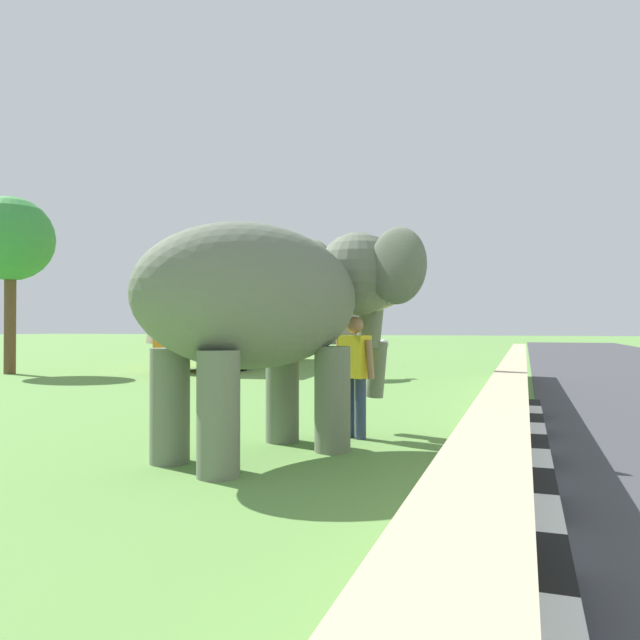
{
  "coord_description": "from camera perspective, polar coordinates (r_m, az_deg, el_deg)",
  "views": [
    {
      "loc": [
        -3.4,
        4.15,
        1.51
      ],
      "look_at": [
        3.52,
        6.53,
        1.6
      ],
      "focal_mm": 33.45,
      "sensor_mm": 36.0,
      "label": 1
    }
  ],
  "objects": [
    {
      "name": "tree_distant",
      "position": [
        21.93,
        -27.49,
        6.77
      ],
      "size": [
        2.72,
        2.72,
        5.75
      ],
      "color": "brown",
      "rests_on": "ground_plane"
    },
    {
      "name": "person_handler",
      "position": [
        8.17,
        3.35,
        -4.8
      ],
      "size": [
        0.38,
        0.64,
        1.66
      ],
      "color": "navy",
      "rests_on": "ground_plane"
    },
    {
      "name": "striped_curb",
      "position": [
        3.36,
        21.82,
        -25.1
      ],
      "size": [
        16.2,
        0.2,
        0.24
      ],
      "color": "white",
      "rests_on": "ground_plane"
    },
    {
      "name": "bus_orange",
      "position": [
        24.17,
        -7.39,
        0.66
      ],
      "size": [
        10.09,
        3.46,
        3.5
      ],
      "color": "orange",
      "rests_on": "ground_plane"
    },
    {
      "name": "elephant",
      "position": [
        7.24,
        -4.03,
        1.86
      ],
      "size": [
        4.02,
        3.27,
        2.83
      ],
      "color": "#636D5A",
      "rests_on": "ground_plane"
    },
    {
      "name": "cow_near",
      "position": [
        17.23,
        4.79,
        -2.83
      ],
      "size": [
        1.93,
        0.95,
        1.23
      ],
      "color": "beige",
      "rests_on": "ground_plane"
    },
    {
      "name": "hill_east",
      "position": [
        64.05,
        -5.19,
        -2.05
      ],
      "size": [
        28.38,
        22.7,
        12.52
      ],
      "color": "#796F56",
      "rests_on": "ground_plane"
    },
    {
      "name": "barrier_parapet",
      "position": [
        5.5,
        17.39,
        -11.25
      ],
      "size": [
        28.0,
        0.36,
        1.0
      ],
      "primitive_type": "cube",
      "color": "tan",
      "rests_on": "ground_plane"
    }
  ]
}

